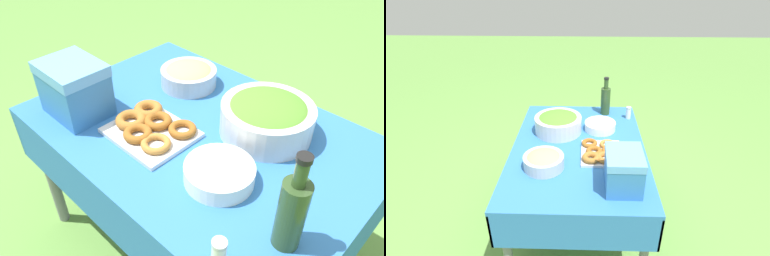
% 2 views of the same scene
% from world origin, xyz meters
% --- Properties ---
extents(ground_plane, '(14.00, 14.00, 0.00)m').
position_xyz_m(ground_plane, '(0.00, 0.00, 0.00)').
color(ground_plane, '#609342').
extents(picnic_table, '(1.28, 0.88, 0.68)m').
position_xyz_m(picnic_table, '(0.00, 0.00, 0.59)').
color(picnic_table, '#2D6BB2').
rests_on(picnic_table, ground_plane).
extents(salad_bowl, '(0.33, 0.33, 0.14)m').
position_xyz_m(salad_bowl, '(0.19, 0.15, 0.75)').
color(salad_bowl, silver).
rests_on(salad_bowl, picnic_table).
extents(pasta_bowl, '(0.24, 0.24, 0.10)m').
position_xyz_m(pasta_bowl, '(-0.25, 0.20, 0.73)').
color(pasta_bowl, '#B2B7BC').
rests_on(pasta_bowl, picnic_table).
extents(donut_platter, '(0.33, 0.27, 0.05)m').
position_xyz_m(donut_platter, '(-0.11, -0.14, 0.70)').
color(donut_platter, silver).
rests_on(donut_platter, picnic_table).
extents(plate_stack, '(0.22, 0.22, 0.06)m').
position_xyz_m(plate_stack, '(0.23, -0.15, 0.71)').
color(plate_stack, white).
rests_on(plate_stack, picnic_table).
extents(olive_oil_bottle, '(0.07, 0.07, 0.31)m').
position_xyz_m(olive_oil_bottle, '(0.51, -0.20, 0.80)').
color(olive_oil_bottle, '#2D4723').
rests_on(olive_oil_bottle, picnic_table).
extents(cooler_box, '(0.24, 0.19, 0.21)m').
position_xyz_m(cooler_box, '(-0.41, -0.25, 0.79)').
color(cooler_box, '#3372B7').
rests_on(cooler_box, picnic_table).
extents(salt_shaker, '(0.04, 0.04, 0.10)m').
position_xyz_m(salt_shaker, '(0.43, -0.38, 0.73)').
color(salt_shaker, white).
rests_on(salt_shaker, picnic_table).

